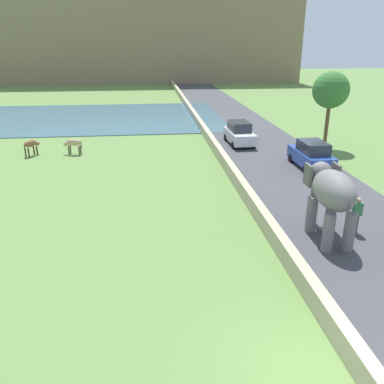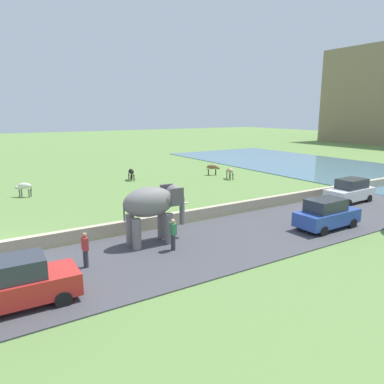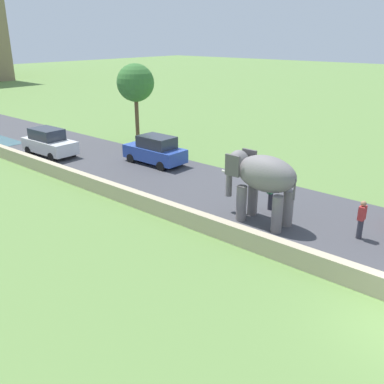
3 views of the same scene
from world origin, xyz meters
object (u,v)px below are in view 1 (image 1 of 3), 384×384
person_beside_elephant (357,215)px  cow_tan (73,143)px  cow_brown (31,144)px  car_white (239,133)px  car_blue (311,155)px  elephant (331,193)px

person_beside_elephant → cow_tan: 20.00m
cow_tan → cow_brown: 2.94m
person_beside_elephant → car_white: bearing=95.2°
car_white → car_blue: (3.15, -6.71, 0.00)m
person_beside_elephant → cow_tan: person_beside_elephant is taller
cow_brown → elephant: bearing=-43.5°
cow_brown → car_blue: bearing=-15.6°
elephant → car_blue: bearing=71.7°
person_beside_elephant → cow_tan: size_ratio=1.15×
car_blue → cow_brown: (-18.57, 5.18, -0.06)m
car_blue → cow_tan: bearing=161.6°
elephant → cow_brown: elephant is taller
car_white → person_beside_elephant: bearing=-84.8°
car_blue → elephant: bearing=-108.3°
person_beside_elephant → car_blue: 9.32m
car_blue → cow_brown: car_blue is taller
person_beside_elephant → car_blue: size_ratio=0.41×
elephant → person_beside_elephant: elephant is taller
car_white → elephant: bearing=-90.0°
elephant → car_white: bearing=90.0°
person_beside_elephant → car_white: (-1.44, 15.87, 0.03)m
elephant → car_white: 16.23m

